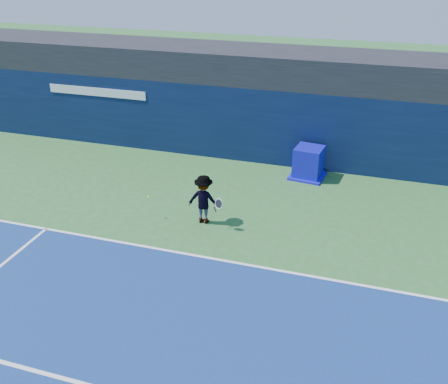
{
  "coord_description": "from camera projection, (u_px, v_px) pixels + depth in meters",
  "views": [
    {
      "loc": [
        4.25,
        -8.06,
        7.97
      ],
      "look_at": [
        0.11,
        5.2,
        1.0
      ],
      "focal_mm": 40.0,
      "sensor_mm": 36.0,
      "label": 1
    }
  ],
  "objects": [
    {
      "name": "stadium_band",
      "position": [
        269.0,
        65.0,
        19.78
      ],
      "size": [
        36.0,
        3.0,
        1.2
      ],
      "primitive_type": "cube",
      "color": "black",
      "rests_on": "back_wall_assembly"
    },
    {
      "name": "ground",
      "position": [
        153.0,
        325.0,
        11.59
      ],
      "size": [
        80.0,
        80.0,
        0.0
      ],
      "primitive_type": "plane",
      "color": "#2F672E",
      "rests_on": "ground"
    },
    {
      "name": "back_wall_assembly",
      "position": [
        261.0,
        124.0,
        19.87
      ],
      "size": [
        36.0,
        1.03,
        3.0
      ],
      "color": "#091636",
      "rests_on": "ground"
    },
    {
      "name": "baseline",
      "position": [
        197.0,
        256.0,
        14.14
      ],
      "size": [
        24.0,
        0.1,
        0.01
      ],
      "primitive_type": "cube",
      "color": "white",
      "rests_on": "ground"
    },
    {
      "name": "tennis_ball",
      "position": [
        148.0,
        197.0,
        15.77
      ],
      "size": [
        0.07,
        0.07,
        0.07
      ],
      "color": "#D9EF1A",
      "rests_on": "ground"
    },
    {
      "name": "equipment_cart",
      "position": [
        308.0,
        164.0,
        18.7
      ],
      "size": [
        1.38,
        1.38,
        1.19
      ],
      "color": "#0C0BA4",
      "rests_on": "ground"
    },
    {
      "name": "tennis_player",
      "position": [
        204.0,
        199.0,
        15.52
      ],
      "size": [
        1.26,
        0.68,
        1.6
      ],
      "color": "silver",
      "rests_on": "ground"
    }
  ]
}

